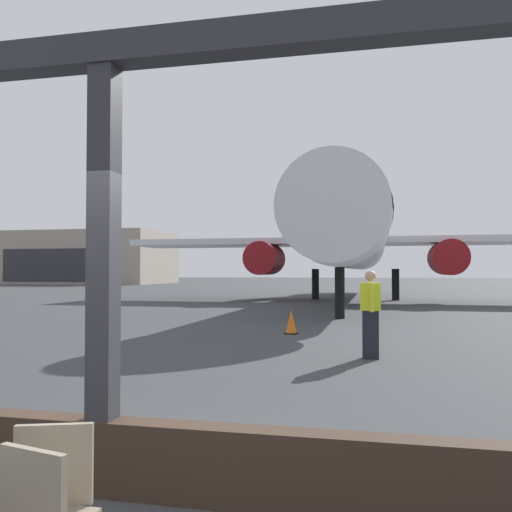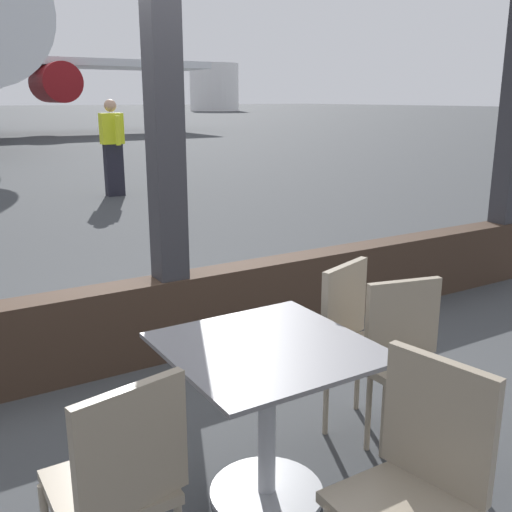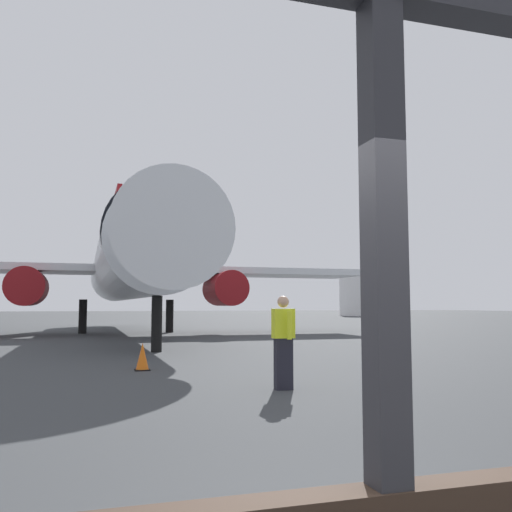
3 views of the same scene
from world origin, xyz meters
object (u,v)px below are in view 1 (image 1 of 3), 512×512
at_px(cafe_chair_window_left, 49,502).
at_px(ground_crew_worker, 371,313).
at_px(traffic_cone, 291,322).
at_px(distant_hangar, 85,258).
at_px(airplane, 353,236).

relative_size(cafe_chair_window_left, ground_crew_worker, 0.53).
height_order(cafe_chair_window_left, traffic_cone, cafe_chair_window_left).
distance_m(cafe_chair_window_left, ground_crew_worker, 8.63).
xyz_separation_m(cafe_chair_window_left, traffic_cone, (-0.71, 12.37, -0.24)).
distance_m(traffic_cone, distant_hangar, 69.32).
bearing_deg(cafe_chair_window_left, airplane, 89.48).
height_order(ground_crew_worker, distant_hangar, distant_hangar).
bearing_deg(ground_crew_worker, distant_hangar, 124.47).
bearing_deg(airplane, traffic_cone, -93.30).
distance_m(airplane, ground_crew_worker, 21.09).
height_order(cafe_chair_window_left, airplane, airplane).
relative_size(cafe_chair_window_left, distant_hangar, 0.04).
height_order(cafe_chair_window_left, ground_crew_worker, ground_crew_worker).
height_order(ground_crew_worker, traffic_cone, ground_crew_worker).
bearing_deg(cafe_chair_window_left, ground_crew_worker, 80.04).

